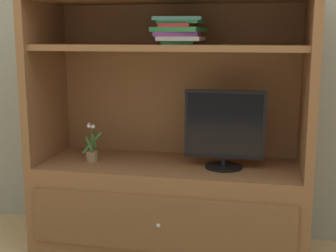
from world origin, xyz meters
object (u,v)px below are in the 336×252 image
(media_console, at_px, (170,174))
(tv_monitor, at_px, (224,129))
(potted_plant, at_px, (92,153))
(magazine_stack, at_px, (179,30))

(media_console, relative_size, tv_monitor, 3.50)
(tv_monitor, xyz_separation_m, potted_plant, (-0.84, -0.01, -0.18))
(potted_plant, bearing_deg, tv_monitor, 0.98)
(media_console, distance_m, potted_plant, 0.52)
(magazine_stack, bearing_deg, tv_monitor, -5.37)
(media_console, relative_size, magazine_stack, 5.20)
(potted_plant, bearing_deg, media_console, 5.67)
(tv_monitor, height_order, potted_plant, tv_monitor)
(potted_plant, distance_m, magazine_stack, 0.95)
(tv_monitor, bearing_deg, potted_plant, -179.02)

